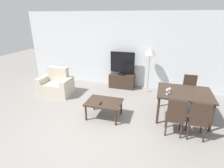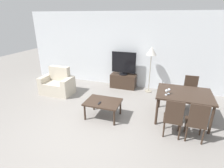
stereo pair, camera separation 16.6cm
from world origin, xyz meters
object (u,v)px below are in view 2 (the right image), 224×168
(wine_glass_center, at_px, (169,90))
(tv_stand, at_px, (123,81))
(dining_table, at_px, (184,96))
(floor_lamp, at_px, (151,53))
(armchair, at_px, (58,85))
(coffee_table, at_px, (103,103))
(wine_glass_left, at_px, (166,91))
(dining_chair_far, at_px, (190,91))
(tv, at_px, (124,63))
(dining_chair_near_right, at_px, (197,121))
(dining_chair_near, at_px, (173,117))
(remote_primary, at_px, (99,103))

(wine_glass_center, bearing_deg, tv_stand, 131.82)
(dining_table, bearing_deg, floor_lamp, 124.01)
(armchair, bearing_deg, coffee_table, -24.86)
(wine_glass_left, bearing_deg, wine_glass_center, 56.13)
(floor_lamp, relative_size, wine_glass_left, 10.93)
(dining_chair_far, bearing_deg, dining_table, -105.48)
(tv, bearing_deg, dining_chair_near_right, -47.75)
(coffee_table, bearing_deg, dining_chair_near_right, -7.28)
(dining_chair_near, bearing_deg, dining_chair_far, 74.52)
(tv, bearing_deg, wine_glass_left, -50.50)
(armchair, bearing_deg, wine_glass_center, -9.21)
(dining_table, xyz_separation_m, remote_primary, (-2.02, -0.68, -0.20))
(tv_stand, distance_m, dining_table, 2.61)
(coffee_table, bearing_deg, wine_glass_center, 12.74)
(coffee_table, bearing_deg, armchair, 155.14)
(floor_lamp, distance_m, wine_glass_left, 1.99)
(armchair, height_order, coffee_table, armchair)
(tv, relative_size, wine_glass_left, 6.05)
(dining_chair_near, bearing_deg, wine_glass_left, 110.07)
(tv, distance_m, dining_chair_near_right, 3.35)
(dining_chair_far, xyz_separation_m, dining_chair_near_right, (0.00, -1.67, 0.00))
(dining_chair_far, bearing_deg, coffee_table, -147.84)
(tv, bearing_deg, remote_primary, -90.39)
(tv, distance_m, dining_chair_near, 3.06)
(dining_table, bearing_deg, wine_glass_center, -153.03)
(remote_primary, bearing_deg, dining_table, 18.70)
(dining_chair_near_right, xyz_separation_m, remote_primary, (-2.25, 0.15, -0.03))
(wine_glass_left, bearing_deg, coffee_table, -169.90)
(tv, relative_size, coffee_table, 0.97)
(dining_table, height_order, remote_primary, dining_table)
(floor_lamp, relative_size, wine_glass_center, 10.93)
(dining_table, bearing_deg, dining_chair_near, -105.48)
(dining_table, distance_m, dining_chair_near_right, 0.88)
(remote_primary, height_order, wine_glass_center, wine_glass_center)
(armchair, relative_size, dining_chair_far, 1.17)
(armchair, xyz_separation_m, floor_lamp, (2.99, 1.14, 1.07))
(dining_chair_far, relative_size, wine_glass_left, 6.32)
(dining_table, relative_size, wine_glass_center, 9.03)
(dining_chair_near, relative_size, remote_primary, 6.15)
(dining_table, relative_size, dining_chair_near, 1.43)
(tv_stand, bearing_deg, floor_lamp, -5.25)
(coffee_table, distance_m, wine_glass_center, 1.70)
(tv_stand, xyz_separation_m, floor_lamp, (0.96, -0.09, 1.13))
(dining_chair_near_right, bearing_deg, tv_stand, 132.22)
(remote_primary, xyz_separation_m, wine_glass_center, (1.64, 0.49, 0.38))
(armchair, distance_m, tv_stand, 2.37)
(tv, bearing_deg, dining_chair_near, -54.22)
(dining_chair_far, height_order, floor_lamp, floor_lamp)
(coffee_table, bearing_deg, floor_lamp, 65.93)
(coffee_table, distance_m, dining_chair_far, 2.60)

